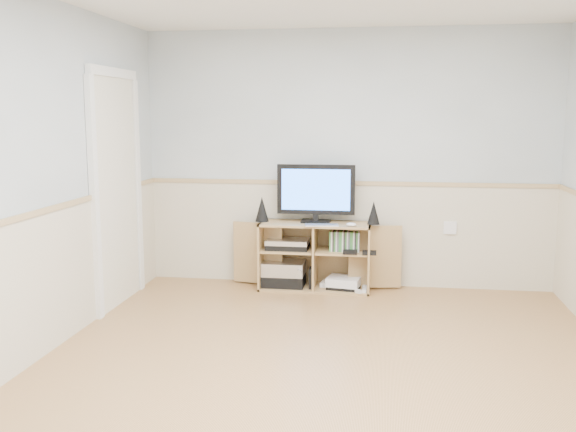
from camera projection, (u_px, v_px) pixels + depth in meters
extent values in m
cube|color=tan|center=(325.00, 372.00, 4.26)|extent=(4.00, 4.50, 0.02)
cube|color=silver|center=(32.00, 179.00, 4.36)|extent=(0.02, 4.50, 2.50)
cube|color=silver|center=(348.00, 159.00, 6.27)|extent=(4.00, 0.02, 2.50)
cube|color=silver|center=(258.00, 266.00, 1.85)|extent=(4.00, 0.02, 2.50)
cube|color=beige|center=(346.00, 235.00, 6.37)|extent=(4.00, 0.01, 1.00)
cube|color=tan|center=(347.00, 183.00, 6.28)|extent=(4.00, 0.02, 0.04)
cube|color=silver|center=(116.00, 193.00, 5.66)|extent=(0.03, 0.82, 2.00)
cube|color=tan|center=(315.00, 287.00, 6.27)|extent=(1.07, 0.40, 0.02)
cube|color=tan|center=(315.00, 224.00, 6.17)|extent=(1.07, 0.40, 0.02)
cube|color=tan|center=(262.00, 254.00, 6.30)|extent=(0.02, 0.40, 0.65)
cube|color=tan|center=(369.00, 258.00, 6.14)|extent=(0.02, 0.40, 0.65)
cube|color=tan|center=(317.00, 252.00, 6.41)|extent=(1.07, 0.02, 0.65)
cube|color=tan|center=(315.00, 256.00, 6.22)|extent=(0.02, 0.38, 0.61)
cube|color=tan|center=(288.00, 250.00, 6.25)|extent=(0.50, 0.36, 0.02)
cube|color=tan|center=(343.00, 251.00, 6.17)|extent=(0.50, 0.36, 0.02)
cube|color=tan|center=(258.00, 253.00, 6.36)|extent=(0.51, 0.11, 0.61)
cube|color=tan|center=(375.00, 257.00, 6.19)|extent=(0.51, 0.11, 0.61)
cube|color=black|center=(316.00, 221.00, 6.22)|extent=(0.28, 0.18, 0.02)
cube|color=black|center=(316.00, 217.00, 6.21)|extent=(0.05, 0.04, 0.06)
cube|color=black|center=(316.00, 189.00, 6.17)|extent=(0.75, 0.05, 0.48)
cube|color=blue|center=(316.00, 190.00, 6.14)|extent=(0.66, 0.01, 0.39)
cone|color=black|center=(262.00, 209.00, 6.25)|extent=(0.13, 0.13, 0.24)
cone|color=black|center=(374.00, 213.00, 6.09)|extent=(0.12, 0.12, 0.22)
cube|color=silver|center=(322.00, 225.00, 6.02)|extent=(0.33, 0.17, 0.01)
ellipsoid|color=white|center=(351.00, 225.00, 5.98)|extent=(0.10, 0.07, 0.04)
cube|color=black|center=(284.00, 280.00, 6.30)|extent=(0.41, 0.30, 0.11)
cube|color=silver|center=(284.00, 268.00, 6.29)|extent=(0.41, 0.30, 0.13)
cube|color=black|center=(288.00, 246.00, 6.25)|extent=(0.41, 0.28, 0.05)
cube|color=silver|center=(288.00, 241.00, 6.24)|extent=(0.41, 0.28, 0.05)
cube|color=black|center=(312.00, 278.00, 6.21)|extent=(0.04, 0.14, 0.20)
cube|color=white|center=(332.00, 284.00, 6.27)|extent=(0.23, 0.19, 0.05)
cube|color=black|center=(344.00, 287.00, 6.20)|extent=(0.34, 0.29, 0.03)
cube|color=white|center=(344.00, 281.00, 6.20)|extent=(0.35, 0.31, 0.08)
cube|color=white|center=(364.00, 290.00, 6.10)|extent=(0.04, 0.14, 0.03)
cube|color=white|center=(363.00, 285.00, 6.26)|extent=(0.09, 0.15, 0.03)
cube|color=#3F8C3F|center=(345.00, 241.00, 6.13)|extent=(0.28, 0.13, 0.19)
cube|color=white|center=(450.00, 228.00, 6.19)|extent=(0.12, 0.03, 0.12)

